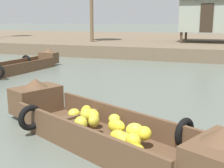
# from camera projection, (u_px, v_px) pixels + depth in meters

# --- Properties ---
(ground_plane) EXTENTS (300.00, 300.00, 0.00)m
(ground_plane) POSITION_uv_depth(u_px,v_px,m) (174.00, 92.00, 9.47)
(ground_plane) COLOR #596056
(riverbank_strip) EXTENTS (160.00, 20.00, 0.74)m
(riverbank_strip) POSITION_uv_depth(u_px,v_px,m) (203.00, 43.00, 24.92)
(riverbank_strip) COLOR brown
(riverbank_strip) RESTS_ON ground
(banana_boat) EXTENTS (5.19, 3.18, 0.92)m
(banana_boat) POSITION_uv_depth(u_px,v_px,m) (103.00, 127.00, 5.44)
(banana_boat) COLOR brown
(banana_boat) RESTS_ON ground
(cargo_boat_upstream) EXTENTS (1.49, 5.42, 0.86)m
(cargo_boat_upstream) POSITION_uv_depth(u_px,v_px,m) (14.00, 66.00, 12.81)
(cargo_boat_upstream) COLOR brown
(cargo_boat_upstream) RESTS_ON ground
(stilt_house_left) EXTENTS (4.19, 3.75, 3.76)m
(stilt_house_left) POSITION_uv_depth(u_px,v_px,m) (208.00, 14.00, 20.09)
(stilt_house_left) COLOR #4C3826
(stilt_house_left) RESTS_ON riverbank_strip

